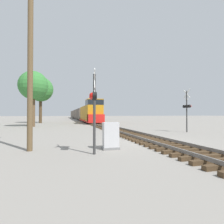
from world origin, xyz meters
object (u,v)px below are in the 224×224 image
crossing_signal_near (94,101)px  tree_far_right (33,86)px  relay_cabinet (111,136)px  tree_mid_background (41,90)px  utility_pole (30,54)px  crossing_signal_far (187,107)px  freight_train (79,114)px

crossing_signal_near → tree_far_right: size_ratio=0.47×
relay_cabinet → tree_mid_background: (-6.91, 30.11, 6.28)m
utility_pole → tree_mid_background: bearing=95.8°
crossing_signal_near → crossing_signal_far: bearing=131.3°
tree_mid_background → tree_far_right: bearing=-88.2°
crossing_signal_near → tree_mid_background: tree_mid_background is taller
freight_train → tree_far_right: (-9.80, -38.89, 4.05)m
crossing_signal_far → utility_pole: 14.84m
freight_train → crossing_signal_far: size_ratio=17.52×
crossing_signal_far → tree_mid_background: (-16.56, 23.90, 4.47)m
tree_far_right → relay_cabinet: bearing=-70.7°
tree_far_right → tree_mid_background: (-0.35, 11.34, 1.00)m
utility_pole → tree_far_right: (-2.64, 18.12, 1.20)m
freight_train → crossing_signal_far: (6.41, -51.45, 0.58)m
freight_train → tree_mid_background: bearing=-110.2°
utility_pole → tree_mid_background: (-2.99, 29.45, 2.20)m
utility_pole → tree_far_right: bearing=98.3°
crossing_signal_far → tree_far_right: (-16.21, 12.56, 3.47)m
relay_cabinet → utility_pole: bearing=170.4°
crossing_signal_near → crossing_signal_far: (10.68, 7.10, 0.10)m
relay_cabinet → tree_mid_background: tree_mid_background is taller
crossing_signal_far → utility_pole: bearing=110.1°
freight_train → crossing_signal_near: 58.71m
utility_pole → tree_far_right: utility_pole is taller
freight_train → utility_pole: (-7.16, -57.01, 2.85)m
relay_cabinet → crossing_signal_far: bearing=32.8°
utility_pole → tree_mid_background: 29.68m
crossing_signal_near → utility_pole: size_ratio=0.41×
crossing_signal_far → tree_mid_background: bearing=32.6°
crossing_signal_near → relay_cabinet: 2.18m
tree_mid_background → freight_train: bearing=69.8°
utility_pole → freight_train: bearing=82.8°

